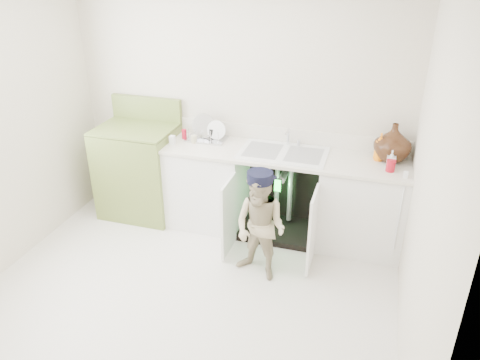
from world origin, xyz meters
name	(u,v)px	position (x,y,z in m)	size (l,w,h in m)	color
ground	(188,293)	(0.00, 0.00, 0.00)	(3.50, 3.50, 0.00)	beige
room_shell	(179,162)	(0.00, 0.00, 1.25)	(6.00, 5.50, 1.26)	beige
counter_run	(286,191)	(0.59, 1.21, 0.48)	(2.44, 1.02, 1.26)	white
avocado_stove	(140,169)	(-1.03, 1.18, 0.52)	(0.81, 0.65, 1.25)	olive
repair_worker	(260,226)	(0.53, 0.44, 0.52)	(0.59, 0.69, 1.03)	tan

